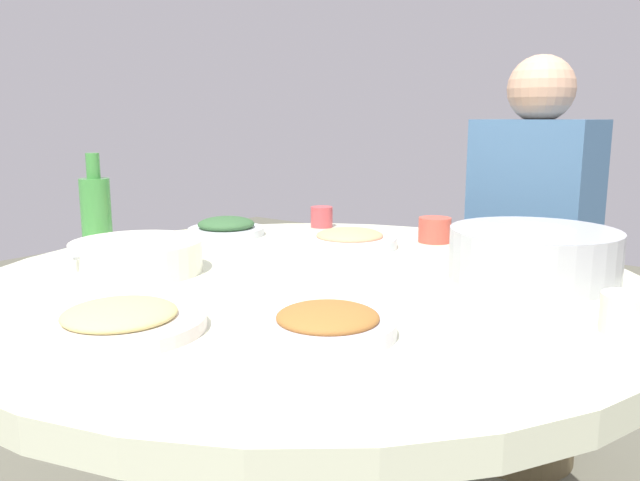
{
  "coord_description": "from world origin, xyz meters",
  "views": [
    {
      "loc": [
        -0.74,
        0.91,
        1.05
      ],
      "look_at": [
        -0.01,
        -0.02,
        0.82
      ],
      "focal_mm": 35.82,
      "sensor_mm": 36.0,
      "label": 1
    }
  ],
  "objects_px": {
    "dish_stirfry": "(328,323)",
    "tea_cup_far": "(629,314)",
    "diner_left": "(533,210)",
    "stool_for_diner_left": "(522,386)",
    "dish_noodles": "(120,320)",
    "soup_bowl": "(137,257)",
    "dish_shrimp": "(350,239)",
    "tea_cup_near": "(322,217)",
    "round_dining_table": "(310,345)",
    "rice_bowl": "(533,253)",
    "tea_cup_side": "(435,230)",
    "green_bottle": "(96,211)",
    "dish_greens": "(226,228)"
  },
  "relations": [
    {
      "from": "dish_noodles",
      "to": "dish_stirfry",
      "type": "bearing_deg",
      "value": -145.96
    },
    {
      "from": "green_bottle",
      "to": "diner_left",
      "type": "distance_m",
      "value": 1.21
    },
    {
      "from": "round_dining_table",
      "to": "tea_cup_side",
      "type": "height_order",
      "value": "tea_cup_side"
    },
    {
      "from": "dish_stirfry",
      "to": "diner_left",
      "type": "height_order",
      "value": "diner_left"
    },
    {
      "from": "round_dining_table",
      "to": "tea_cup_near",
      "type": "bearing_deg",
      "value": -54.2
    },
    {
      "from": "rice_bowl",
      "to": "dish_shrimp",
      "type": "relative_size",
      "value": 1.4
    },
    {
      "from": "soup_bowl",
      "to": "dish_noodles",
      "type": "height_order",
      "value": "soup_bowl"
    },
    {
      "from": "stool_for_diner_left",
      "to": "round_dining_table",
      "type": "bearing_deg",
      "value": 84.77
    },
    {
      "from": "tea_cup_near",
      "to": "diner_left",
      "type": "distance_m",
      "value": 0.63
    },
    {
      "from": "dish_noodles",
      "to": "stool_for_diner_left",
      "type": "distance_m",
      "value": 1.45
    },
    {
      "from": "dish_shrimp",
      "to": "dish_stirfry",
      "type": "relative_size",
      "value": 1.15
    },
    {
      "from": "round_dining_table",
      "to": "dish_greens",
      "type": "height_order",
      "value": "dish_greens"
    },
    {
      "from": "round_dining_table",
      "to": "green_bottle",
      "type": "xyz_separation_m",
      "value": [
        0.55,
        0.09,
        0.22
      ]
    },
    {
      "from": "rice_bowl",
      "to": "round_dining_table",
      "type": "bearing_deg",
      "value": 36.93
    },
    {
      "from": "rice_bowl",
      "to": "dish_stirfry",
      "type": "xyz_separation_m",
      "value": [
        0.11,
        0.49,
        -0.03
      ]
    },
    {
      "from": "dish_stirfry",
      "to": "tea_cup_near",
      "type": "height_order",
      "value": "tea_cup_near"
    },
    {
      "from": "dish_stirfry",
      "to": "tea_cup_side",
      "type": "xyz_separation_m",
      "value": [
        0.21,
        -0.7,
        0.01
      ]
    },
    {
      "from": "dish_shrimp",
      "to": "green_bottle",
      "type": "height_order",
      "value": "green_bottle"
    },
    {
      "from": "stool_for_diner_left",
      "to": "diner_left",
      "type": "distance_m",
      "value": 0.55
    },
    {
      "from": "round_dining_table",
      "to": "tea_cup_far",
      "type": "bearing_deg",
      "value": -176.49
    },
    {
      "from": "tea_cup_near",
      "to": "tea_cup_side",
      "type": "xyz_separation_m",
      "value": [
        -0.35,
        0.0,
        0.0
      ]
    },
    {
      "from": "dish_shrimp",
      "to": "tea_cup_near",
      "type": "bearing_deg",
      "value": -38.66
    },
    {
      "from": "tea_cup_near",
      "to": "tea_cup_far",
      "type": "relative_size",
      "value": 0.79
    },
    {
      "from": "tea_cup_far",
      "to": "diner_left",
      "type": "relative_size",
      "value": 0.1
    },
    {
      "from": "rice_bowl",
      "to": "tea_cup_far",
      "type": "distance_m",
      "value": 0.31
    },
    {
      "from": "dish_shrimp",
      "to": "tea_cup_side",
      "type": "distance_m",
      "value": 0.22
    },
    {
      "from": "stool_for_diner_left",
      "to": "dish_stirfry",
      "type": "bearing_deg",
      "value": 96.78
    },
    {
      "from": "dish_greens",
      "to": "diner_left",
      "type": "distance_m",
      "value": 0.9
    },
    {
      "from": "dish_greens",
      "to": "green_bottle",
      "type": "height_order",
      "value": "green_bottle"
    },
    {
      "from": "rice_bowl",
      "to": "dish_shrimp",
      "type": "height_order",
      "value": "rice_bowl"
    },
    {
      "from": "soup_bowl",
      "to": "dish_stirfry",
      "type": "distance_m",
      "value": 0.52
    },
    {
      "from": "tea_cup_far",
      "to": "stool_for_diner_left",
      "type": "xyz_separation_m",
      "value": [
        0.46,
        -0.9,
        -0.55
      ]
    },
    {
      "from": "dish_noodles",
      "to": "green_bottle",
      "type": "relative_size",
      "value": 1.11
    },
    {
      "from": "dish_shrimp",
      "to": "diner_left",
      "type": "height_order",
      "value": "diner_left"
    },
    {
      "from": "dish_shrimp",
      "to": "dish_stirfry",
      "type": "bearing_deg",
      "value": 122.82
    },
    {
      "from": "stool_for_diner_left",
      "to": "diner_left",
      "type": "xyz_separation_m",
      "value": [
        0.0,
        0.0,
        0.55
      ]
    },
    {
      "from": "soup_bowl",
      "to": "dish_noodles",
      "type": "relative_size",
      "value": 1.14
    },
    {
      "from": "dish_stirfry",
      "to": "tea_cup_far",
      "type": "bearing_deg",
      "value": -140.28
    },
    {
      "from": "dish_stirfry",
      "to": "diner_left",
      "type": "relative_size",
      "value": 0.25
    },
    {
      "from": "green_bottle",
      "to": "tea_cup_far",
      "type": "bearing_deg",
      "value": -173.4
    },
    {
      "from": "green_bottle",
      "to": "tea_cup_far",
      "type": "relative_size",
      "value": 2.88
    },
    {
      "from": "rice_bowl",
      "to": "dish_stirfry",
      "type": "distance_m",
      "value": 0.5
    },
    {
      "from": "tea_cup_near",
      "to": "stool_for_diner_left",
      "type": "bearing_deg",
      "value": -131.59
    },
    {
      "from": "dish_noodles",
      "to": "stool_for_diner_left",
      "type": "bearing_deg",
      "value": -94.53
    },
    {
      "from": "rice_bowl",
      "to": "stool_for_diner_left",
      "type": "xyz_separation_m",
      "value": [
        0.25,
        -0.69,
        -0.57
      ]
    },
    {
      "from": "rice_bowl",
      "to": "tea_cup_side",
      "type": "relative_size",
      "value": 3.93
    },
    {
      "from": "dish_noodles",
      "to": "dish_greens",
      "type": "height_order",
      "value": "dish_greens"
    },
    {
      "from": "soup_bowl",
      "to": "tea_cup_far",
      "type": "bearing_deg",
      "value": -166.24
    },
    {
      "from": "round_dining_table",
      "to": "dish_greens",
      "type": "distance_m",
      "value": 0.53
    },
    {
      "from": "tea_cup_far",
      "to": "dish_shrimp",
      "type": "bearing_deg",
      "value": -20.8
    }
  ]
}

